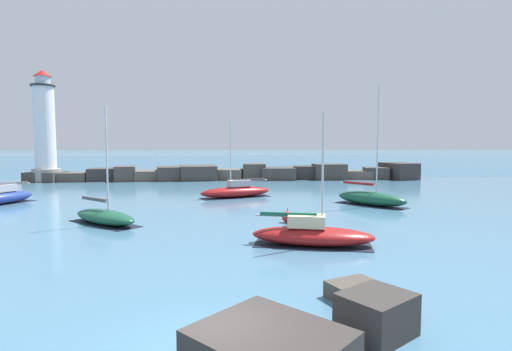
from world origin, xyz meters
TOP-DOWN VIEW (x-y plane):
  - open_sea_beyond at (0.00, 109.23)m, footprint 400.00×116.00m
  - breakwater_jetty at (2.28, 49.33)m, footprint 57.16×7.22m
  - lighthouse at (-25.10, 48.63)m, footprint 3.78×3.78m
  - foreground_rocks at (-0.45, -0.58)m, footprint 16.33×8.48m
  - sailboat_moored_0 at (4.95, 10.72)m, footprint 6.90×3.74m
  - sailboat_moored_1 at (13.11, 23.85)m, footprint 5.74×6.36m
  - sailboat_moored_2 at (-19.66, 27.06)m, footprint 4.10×6.13m
  - sailboat_moored_4 at (1.40, 29.95)m, footprint 7.66×4.51m
  - sailboat_moored_5 at (-7.88, 17.37)m, footprint 5.85×5.47m
  - mooring_buoy_orange_near at (4.59, 16.85)m, footprint 0.80×0.80m

SIDE VIEW (x-z plane):
  - open_sea_beyond at x=0.00m, z-range 0.00..0.01m
  - mooring_buoy_orange_near at x=4.59m, z-range -0.10..0.90m
  - foreground_rocks at x=-0.45m, z-range -0.18..1.04m
  - sailboat_moored_5 at x=-7.88m, z-range -3.44..4.46m
  - sailboat_moored_0 at x=4.95m, z-range -2.97..4.14m
  - sailboat_moored_4 at x=1.40m, z-range -3.31..4.59m
  - sailboat_moored_1 at x=13.11m, z-range -4.58..5.88m
  - sailboat_moored_2 at x=-19.66m, z-range -4.16..5.51m
  - breakwater_jetty at x=2.28m, z-range -0.27..2.19m
  - lighthouse at x=-25.10m, z-range -0.94..14.71m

